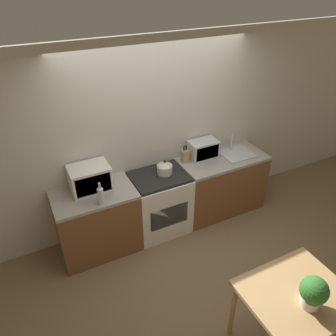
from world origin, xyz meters
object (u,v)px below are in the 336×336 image
at_px(microwave, 90,178).
at_px(toaster_oven, 203,149).
at_px(stove_range, 159,203).
at_px(kettle, 165,168).
at_px(bottle, 101,196).
at_px(dining_table, 296,300).

xyz_separation_m(microwave, toaster_oven, (1.64, 0.05, -0.03)).
bearing_deg(stove_range, kettle, 11.11).
distance_m(kettle, bottle, 0.97).
distance_m(stove_range, bottle, 1.04).
bearing_deg(bottle, stove_range, 14.93).
bearing_deg(kettle, dining_table, -82.33).
relative_size(kettle, toaster_oven, 0.50).
bearing_deg(bottle, kettle, 14.56).
bearing_deg(bottle, dining_table, -56.97).
height_order(kettle, dining_table, kettle).
bearing_deg(stove_range, bottle, -165.07).
bearing_deg(kettle, bottle, -165.44).
bearing_deg(kettle, microwave, 174.39).
relative_size(stove_range, kettle, 4.36).
relative_size(kettle, bottle, 0.73).
bearing_deg(microwave, dining_table, -60.57).
height_order(microwave, dining_table, microwave).
bearing_deg(bottle, toaster_oven, 13.43).
height_order(stove_range, microwave, microwave).
distance_m(bottle, dining_table, 2.27).
relative_size(toaster_oven, dining_table, 0.44).
bearing_deg(stove_range, toaster_oven, 11.76).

